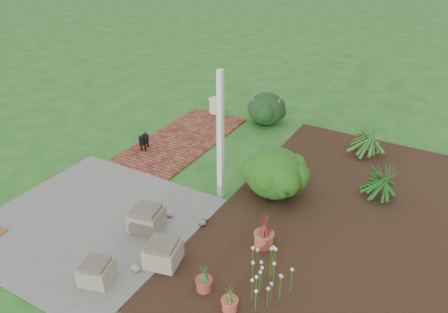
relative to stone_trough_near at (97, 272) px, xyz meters
The scene contains 18 objects.
ground 2.73m from the stone_trough_near, 87.16° to the left, with size 80.00×80.00×0.00m, color #225E1D.
concrete_patio 1.49m from the stone_trough_near, 138.82° to the left, with size 3.50×3.50×0.04m, color slate.
brick_path 4.74m from the stone_trough_near, 109.27° to the left, with size 1.60×3.50×0.04m, color #5E2A1D.
garden_bed 4.17m from the stone_trough_near, 50.75° to the left, with size 4.00×7.00×0.03m, color black.
veranda_post 3.05m from the stone_trough_near, 81.24° to the left, with size 0.10×0.10×2.50m, color white.
stone_trough_near is the anchor object (origin of this frame).
stone_trough_mid 0.99m from the stone_trough_near, 51.63° to the left, with size 0.49×0.49×0.33m, color gray.
stone_trough_far 1.34m from the stone_trough_near, 96.34° to the left, with size 0.51×0.51×0.34m, color #78675A.
black_dog 4.09m from the stone_trough_near, 119.50° to the left, with size 0.27×0.44×0.40m.
cream_ceramic_urn 6.44m from the stone_trough_near, 105.50° to the left, with size 0.29×0.29×0.39m, color beige.
evergreen_shrub 3.64m from the stone_trough_near, 69.23° to the left, with size 1.12×1.12×0.95m, color #17430C.
agapanthus_clump_back 5.26m from the stone_trough_near, 54.62° to the left, with size 0.89×0.89×0.80m, color #113A10, non-canonical shape.
agapanthus_clump_front 6.32m from the stone_trough_near, 67.91° to the left, with size 1.03×1.03×0.92m, color #0F4418, non-canonical shape.
pink_flower_patch 2.46m from the stone_trough_near, 23.16° to the left, with size 0.90×0.90×0.57m, color #113D0F, non-canonical shape.
terracotta_pot_bronze 2.61m from the stone_trough_near, 47.16° to the left, with size 0.30×0.30×0.25m, color #B3543C.
terracotta_pot_small_left 2.00m from the stone_trough_near, 14.22° to the left, with size 0.21×0.21×0.18m, color #B84B3E.
terracotta_pot_small_right 1.58m from the stone_trough_near, 23.52° to the left, with size 0.22×0.22×0.19m, color #983C33.
purple_flowering_bush 6.39m from the stone_trough_near, 92.41° to the left, with size 0.96×0.96×0.82m, color black.
Camera 1 is at (3.82, -5.90, 4.70)m, focal length 35.00 mm.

